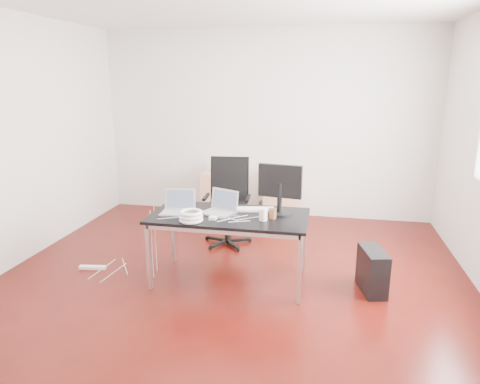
% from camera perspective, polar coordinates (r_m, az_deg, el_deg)
% --- Properties ---
extents(room_shell, '(5.00, 5.00, 5.00)m').
position_cam_1_polar(room_shell, '(4.12, -1.01, 5.50)').
color(room_shell, '#3C0A06').
rests_on(room_shell, ground).
extents(desk, '(1.60, 0.80, 0.73)m').
position_cam_1_polar(desk, '(4.39, -1.43, -3.69)').
color(desk, black).
rests_on(desk, ground).
extents(office_chair, '(0.51, 0.53, 1.08)m').
position_cam_1_polar(office_chair, '(5.48, -1.62, -0.66)').
color(office_chair, black).
rests_on(office_chair, ground).
extents(filing_cabinet_left, '(0.50, 0.50, 0.70)m').
position_cam_1_polar(filing_cabinet_left, '(6.62, -2.65, -0.24)').
color(filing_cabinet_left, tan).
rests_on(filing_cabinet_left, ground).
extents(filing_cabinet_right, '(0.50, 0.50, 0.70)m').
position_cam_1_polar(filing_cabinet_right, '(6.46, 5.56, -0.67)').
color(filing_cabinet_right, tan).
rests_on(filing_cabinet_right, ground).
extents(pc_tower, '(0.29, 0.48, 0.44)m').
position_cam_1_polar(pc_tower, '(4.53, 17.23, -9.97)').
color(pc_tower, black).
rests_on(pc_tower, ground).
extents(wastebasket, '(0.31, 0.31, 0.28)m').
position_cam_1_polar(wastebasket, '(6.48, 3.57, -2.52)').
color(wastebasket, black).
rests_on(wastebasket, ground).
extents(power_strip, '(0.31, 0.10, 0.04)m').
position_cam_1_polar(power_strip, '(5.16, -19.06, -9.49)').
color(power_strip, white).
rests_on(power_strip, ground).
extents(laptop_left, '(0.35, 0.28, 0.23)m').
position_cam_1_polar(laptop_left, '(4.47, -8.25, -2.03)').
color(laptop_left, silver).
rests_on(laptop_left, desk).
extents(laptop_right, '(0.40, 0.36, 0.23)m').
position_cam_1_polar(laptop_right, '(4.41, -2.62, -2.12)').
color(laptop_right, silver).
rests_on(laptop_right, desk).
extents(monitor, '(0.45, 0.26, 0.51)m').
position_cam_1_polar(monitor, '(4.36, 5.35, 0.74)').
color(monitor, black).
rests_on(monitor, desk).
extents(keyboard, '(0.46, 0.21, 0.02)m').
position_cam_1_polar(keyboard, '(4.51, 1.76, -2.33)').
color(keyboard, white).
rests_on(keyboard, desk).
extents(cup_white, '(0.09, 0.09, 0.12)m').
position_cam_1_polar(cup_white, '(4.18, 3.11, -3.01)').
color(cup_white, white).
rests_on(cup_white, desk).
extents(cup_brown, '(0.08, 0.08, 0.10)m').
position_cam_1_polar(cup_brown, '(4.25, 4.34, -2.88)').
color(cup_brown, brown).
rests_on(cup_brown, desk).
extents(cable_coil, '(0.24, 0.24, 0.11)m').
position_cam_1_polar(cable_coil, '(4.18, -6.54, -3.22)').
color(cable_coil, white).
rests_on(cable_coil, desk).
extents(power_adapter, '(0.07, 0.07, 0.03)m').
position_cam_1_polar(power_adapter, '(4.23, -3.62, -3.48)').
color(power_adapter, white).
rests_on(power_adapter, desk).
extents(speaker, '(0.10, 0.09, 0.18)m').
position_cam_1_polar(speaker, '(6.51, -2.76, 3.48)').
color(speaker, '#9E9E9E').
rests_on(speaker, filing_cabinet_left).
extents(navy_garment, '(0.32, 0.26, 0.09)m').
position_cam_1_polar(navy_garment, '(6.33, 6.09, 2.67)').
color(navy_garment, black).
rests_on(navy_garment, filing_cabinet_right).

